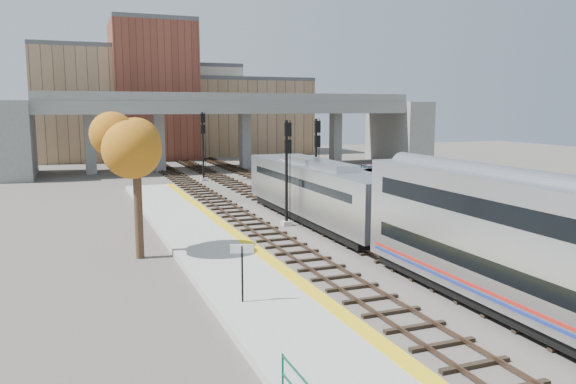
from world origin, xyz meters
name	(u,v)px	position (x,y,z in m)	size (l,w,h in m)	color
ground	(370,258)	(0.00, 0.00, 0.00)	(160.00, 160.00, 0.00)	#47423D
platform	(235,269)	(-7.25, 0.00, 0.17)	(4.50, 60.00, 0.35)	#9E9E99
yellow_strip	(273,262)	(-5.35, 0.00, 0.35)	(0.70, 60.00, 0.01)	yellow
tracks	(296,214)	(0.93, 12.50, 0.08)	(10.70, 95.00, 0.25)	black
overpass	(229,123)	(4.92, 45.00, 5.81)	(54.00, 12.00, 9.50)	slate
buildings_far	(171,107)	(1.26, 66.57, 7.88)	(43.00, 21.00, 20.60)	#A37F5E
parking_lot	(355,181)	(14.00, 28.00, 0.02)	(14.00, 18.00, 0.04)	black
locomotive	(316,190)	(1.00, 9.21, 2.28)	(3.02, 19.05, 4.10)	#A8AAB2
signal_mast_near	(287,174)	(-1.10, 9.13, 3.44)	(0.60, 0.64, 6.96)	#9E9E99
signal_mast_mid	(316,166)	(3.00, 13.58, 3.43)	(0.60, 0.64, 6.95)	#9E9E99
signal_mast_far	(203,147)	(-1.10, 33.69, 3.65)	(0.60, 0.64, 7.28)	#9E9E99
station_sign	(242,261)	(-8.35, -4.86, 1.98)	(0.87, 0.34, 2.27)	black
tree	(136,148)	(-11.14, 4.40, 5.74)	(3.60, 3.60, 7.74)	#382619
car_a	(349,183)	(10.23, 22.06, 0.71)	(1.59, 3.94, 1.34)	#99999E
car_b	(376,175)	(15.82, 26.59, 0.69)	(1.37, 3.93, 1.30)	#99999E
car_c	(371,170)	(17.94, 31.44, 0.61)	(1.60, 3.94, 1.14)	#99999E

